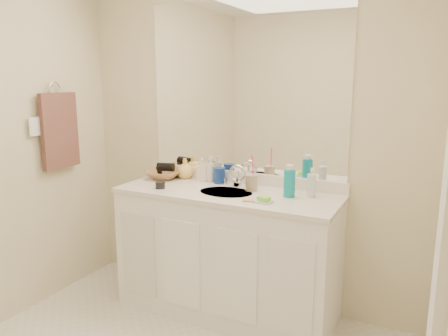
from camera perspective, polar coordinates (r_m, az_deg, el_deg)
name	(u,v)px	position (r m, az deg, el deg)	size (l,w,h in m)	color
wall_back	(244,139)	(3.13, 2.67, 3.78)	(2.60, 0.02, 2.40)	beige
wall_right	(447,215)	(1.59, 27.15, -5.44)	(0.02, 2.60, 2.40)	beige
vanity_cabinet	(227,254)	(3.10, 0.42, -11.22)	(1.50, 0.55, 0.85)	white
countertop	(227,193)	(2.95, 0.44, -3.34)	(1.52, 0.57, 0.03)	white
backsplash	(243,178)	(3.17, 2.52, -1.27)	(1.52, 0.03, 0.08)	white
sink_basin	(226,194)	(2.94, 0.26, -3.37)	(0.37, 0.37, 0.02)	beige
faucet	(237,178)	(3.08, 1.76, -1.38)	(0.02, 0.02, 0.11)	silver
mirror	(244,88)	(3.10, 2.69, 10.38)	(1.48, 0.01, 1.20)	white
blue_mug	(220,175)	(3.16, -0.58, -0.97)	(0.08, 0.08, 0.11)	navy
tan_cup	(251,183)	(2.96, 3.61, -1.94)	(0.08, 0.08, 0.11)	tan
toothbrush	(253,169)	(2.94, 3.81, -0.14)	(0.01, 0.01, 0.19)	#FF436B
mouthwash_bottle	(289,183)	(2.83, 8.54, -1.99)	(0.07, 0.07, 0.18)	#0D94A2
clear_pump_bottle	(312,185)	(2.86, 11.36, -2.25)	(0.06, 0.06, 0.15)	silver
soap_dish	(264,202)	(2.70, 5.22, -4.41)	(0.10, 0.08, 0.01)	silver
green_soap	(264,199)	(2.69, 5.23, -4.03)	(0.07, 0.05, 0.03)	#83E838
orange_comb	(253,202)	(2.71, 3.75, -4.41)	(0.12, 0.03, 0.01)	orange
dark_jar	(160,185)	(3.05, -8.33, -2.21)	(0.07, 0.07, 0.05)	black
soap_bottle_white	(210,170)	(3.21, -1.82, -0.25)	(0.07, 0.07, 0.17)	silver
soap_bottle_cream	(202,170)	(3.25, -2.84, -0.21)	(0.07, 0.08, 0.16)	#F2E1C5
soap_bottle_yellow	(185,168)	(3.32, -5.10, -0.04)	(0.12, 0.12, 0.15)	#F9D261
wicker_basket	(164,174)	(3.34, -7.86, -0.83)	(0.26, 0.26, 0.06)	#98673D
hair_dryer	(166,167)	(3.32, -7.61, 0.12)	(0.06, 0.06, 0.13)	black
towel_ring	(55,89)	(3.42, -21.26, 9.57)	(0.11, 0.11, 0.01)	silver
hand_towel	(60,131)	(3.43, -20.66, 4.58)	(0.04, 0.32, 0.55)	#442924
switch_plate	(34,126)	(3.31, -23.52, 5.00)	(0.01, 0.09, 0.13)	white
door	(435,314)	(1.39, 25.83, -16.78)	(0.02, 0.82, 2.00)	white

